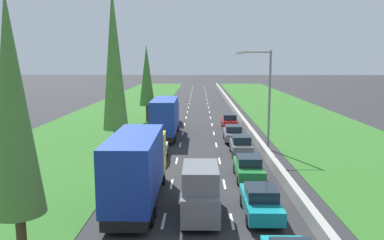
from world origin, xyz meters
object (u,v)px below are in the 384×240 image
(grey_sedan_right_lane, at_px, (233,133))
(street_light_mast, at_px, (266,93))
(red_van_left_lane, at_px, (171,113))
(poplar_tree_third, at_px, (147,76))
(teal_sedan_right_lane, at_px, (261,201))
(white_sedan_left_lane, at_px, (156,150))
(blue_box_truck_left_lane_fourth, at_px, (165,117))
(blue_box_truck_left_lane, at_px, (138,167))
(grey_hatchback_right_lane, at_px, (241,145))
(red_hatchback_right_lane, at_px, (229,121))
(green_sedan_right_lane, at_px, (248,167))
(grey_van_centre_lane, at_px, (200,191))
(poplar_tree_nearest, at_px, (12,106))
(poplar_tree_second, at_px, (114,59))

(grey_sedan_right_lane, distance_m, street_light_mast, 6.23)
(red_van_left_lane, bearing_deg, poplar_tree_third, 157.69)
(teal_sedan_right_lane, height_order, white_sedan_left_lane, same)
(blue_box_truck_left_lane_fourth, xyz_separation_m, red_van_left_lane, (-0.12, 9.14, -0.78))
(blue_box_truck_left_lane, distance_m, grey_sedan_right_lane, 18.81)
(white_sedan_left_lane, relative_size, grey_hatchback_right_lane, 1.15)
(white_sedan_left_lane, bearing_deg, teal_sedan_right_lane, -59.65)
(grey_hatchback_right_lane, xyz_separation_m, poplar_tree_third, (-10.50, 18.10, 5.27))
(grey_sedan_right_lane, relative_size, red_hatchback_right_lane, 1.15)
(green_sedan_right_lane, bearing_deg, grey_van_centre_lane, -116.73)
(red_van_left_lane, xyz_separation_m, street_light_mast, (9.70, -14.63, 3.83))
(blue_box_truck_left_lane_fourth, distance_m, grey_hatchback_right_lane, 10.58)
(teal_sedan_right_lane, bearing_deg, blue_box_truck_left_lane, 166.23)
(grey_van_centre_lane, distance_m, red_van_left_lane, 30.54)
(grey_sedan_right_lane, distance_m, grey_van_centre_lane, 19.55)
(green_sedan_right_lane, relative_size, street_light_mast, 0.50)
(street_light_mast, bearing_deg, poplar_tree_nearest, -122.41)
(white_sedan_left_lane, bearing_deg, grey_van_centre_lane, -72.84)
(poplar_tree_nearest, bearing_deg, white_sedan_left_lane, 78.27)
(grey_van_centre_lane, bearing_deg, blue_box_truck_left_lane, 152.87)
(teal_sedan_right_lane, xyz_separation_m, grey_sedan_right_lane, (0.22, 19.07, 0.00))
(grey_van_centre_lane, relative_size, street_light_mast, 0.54)
(grey_sedan_right_lane, height_order, poplar_tree_third, poplar_tree_third)
(blue_box_truck_left_lane, bearing_deg, blue_box_truck_left_lane_fourth, 90.19)
(grey_hatchback_right_lane, distance_m, red_hatchback_right_lane, 13.32)
(poplar_tree_nearest, bearing_deg, blue_box_truck_left_lane_fourth, 82.30)
(poplar_tree_third, bearing_deg, poplar_tree_nearest, -90.34)
(grey_hatchback_right_lane, distance_m, poplar_tree_nearest, 22.09)
(grey_van_centre_lane, distance_m, poplar_tree_nearest, 10.05)
(grey_hatchback_right_lane, bearing_deg, red_van_left_lane, 113.52)
(red_van_left_lane, distance_m, poplar_tree_nearest, 35.79)
(grey_van_centre_lane, relative_size, poplar_tree_nearest, 0.46)
(poplar_tree_third, height_order, street_light_mast, poplar_tree_third)
(red_van_left_lane, height_order, street_light_mast, street_light_mast)
(teal_sedan_right_lane, distance_m, grey_van_centre_lane, 3.23)
(poplar_tree_nearest, distance_m, poplar_tree_second, 18.76)
(grey_hatchback_right_lane, height_order, poplar_tree_third, poplar_tree_third)
(green_sedan_right_lane, height_order, poplar_tree_nearest, poplar_tree_nearest)
(green_sedan_right_lane, bearing_deg, blue_box_truck_left_lane_fourth, 115.63)
(street_light_mast, bearing_deg, red_van_left_lane, 123.53)
(grey_sedan_right_lane, distance_m, red_van_left_lane, 13.17)
(grey_van_centre_lane, distance_m, poplar_tree_third, 32.71)
(teal_sedan_right_lane, relative_size, red_hatchback_right_lane, 1.15)
(blue_box_truck_left_lane, height_order, blue_box_truck_left_lane_fourth, same)
(red_hatchback_right_lane, bearing_deg, red_van_left_lane, 154.71)
(white_sedan_left_lane, distance_m, blue_box_truck_left_lane_fourth, 9.45)
(blue_box_truck_left_lane_fourth, xyz_separation_m, street_light_mast, (9.57, -5.49, 3.05))
(poplar_tree_second, bearing_deg, street_light_mast, 8.48)
(white_sedan_left_lane, bearing_deg, street_light_mast, 21.82)
(green_sedan_right_lane, height_order, grey_van_centre_lane, grey_van_centre_lane)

